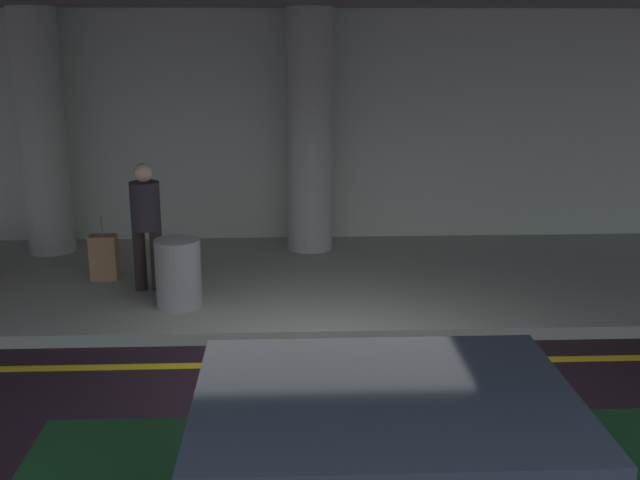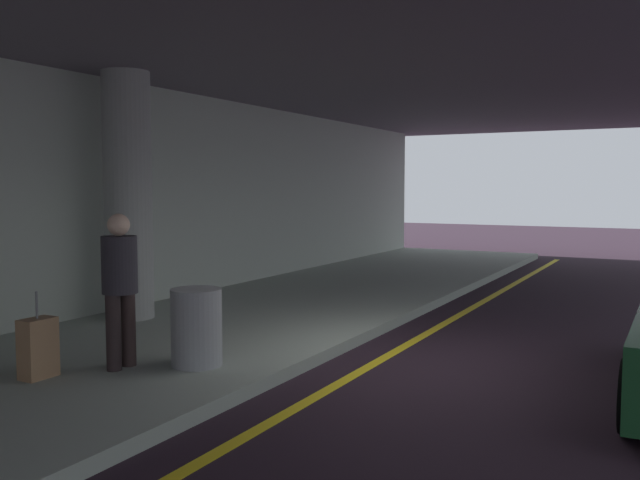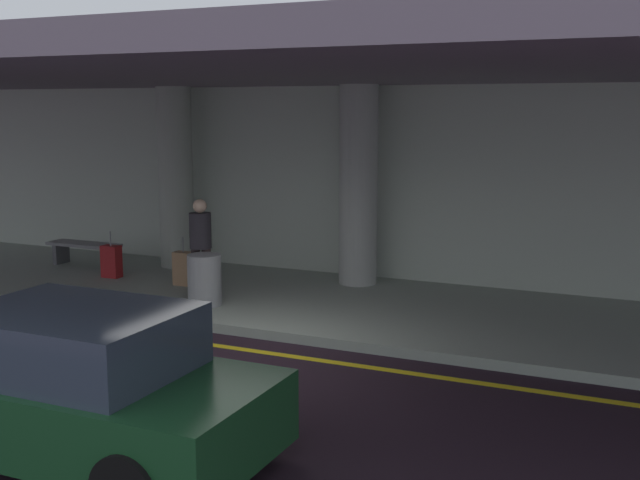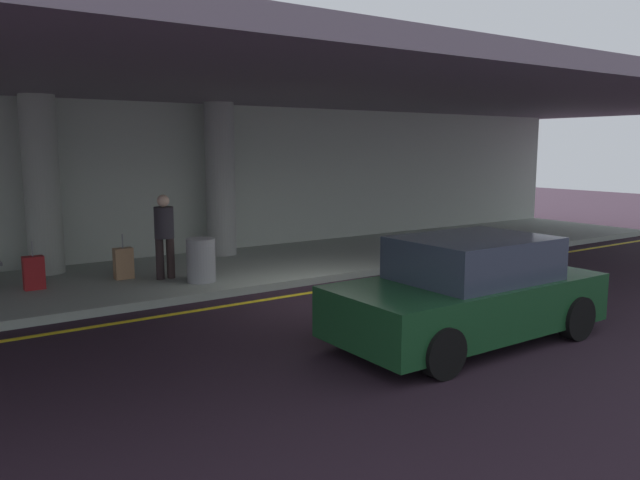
# 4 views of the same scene
# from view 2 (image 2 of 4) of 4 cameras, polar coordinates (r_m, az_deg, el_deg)

# --- Properties ---
(ground_plane) EXTENTS (60.00, 60.00, 0.00)m
(ground_plane) POSITION_cam_2_polar(r_m,az_deg,el_deg) (8.30, 8.03, -10.32)
(ground_plane) COLOR black
(sidewalk) EXTENTS (26.00, 4.20, 0.15)m
(sidewalk) POSITION_cam_2_polar(r_m,az_deg,el_deg) (9.76, -9.46, -7.64)
(sidewalk) COLOR #94A094
(sidewalk) RESTS_ON ground
(lane_stripe_yellow) EXTENTS (26.00, 0.14, 0.01)m
(lane_stripe_yellow) POSITION_cam_2_polar(r_m,az_deg,el_deg) (8.46, 5.09, -9.98)
(lane_stripe_yellow) COLOR yellow
(lane_stripe_yellow) RESTS_ON ground
(support_column_center) EXTENTS (0.70, 0.70, 3.65)m
(support_column_center) POSITION_cam_2_polar(r_m,az_deg,el_deg) (10.49, -15.80, 3.55)
(support_column_center) COLOR #9A9D9A
(support_column_center) RESTS_ON sidewalk
(ceiling_overhang) EXTENTS (28.00, 13.20, 0.30)m
(ceiling_overhang) POSITION_cam_2_polar(r_m,az_deg,el_deg) (9.43, -7.27, 15.67)
(ceiling_overhang) COLOR slate
(ceiling_overhang) RESTS_ON support_column_far_left
(terminal_back_wall) EXTENTS (26.00, 0.30, 3.80)m
(terminal_back_wall) POSITION_cam_2_polar(r_m,az_deg,el_deg) (11.07, -18.84, 3.13)
(terminal_back_wall) COLOR #B2BCAF
(terminal_back_wall) RESTS_ON ground
(traveler_with_luggage) EXTENTS (0.38, 0.38, 1.68)m
(traveler_with_luggage) POSITION_cam_2_polar(r_m,az_deg,el_deg) (7.64, -16.44, -3.24)
(traveler_with_luggage) COLOR black
(traveler_with_luggage) RESTS_ON sidewalk
(suitcase_upright_primary) EXTENTS (0.36, 0.22, 0.90)m
(suitcase_upright_primary) POSITION_cam_2_polar(r_m,az_deg,el_deg) (7.64, -22.56, -8.36)
(suitcase_upright_primary) COLOR #9D7550
(suitcase_upright_primary) RESTS_ON sidewalk
(trash_bin_steel) EXTENTS (0.56, 0.56, 0.85)m
(trash_bin_steel) POSITION_cam_2_polar(r_m,az_deg,el_deg) (7.65, -10.32, -7.20)
(trash_bin_steel) COLOR gray
(trash_bin_steel) RESTS_ON sidewalk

